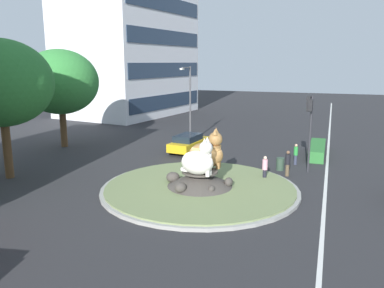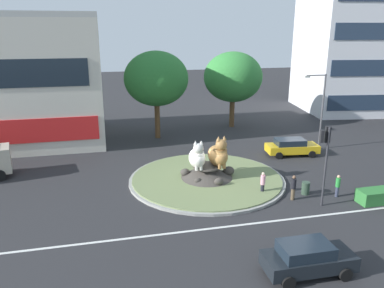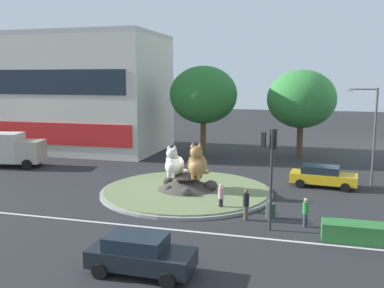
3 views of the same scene
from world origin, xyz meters
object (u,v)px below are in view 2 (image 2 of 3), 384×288
at_px(traffic_light_mast, 326,149).
at_px(broadleaf_tree_behind_island, 156,79).
at_px(pedestrian_green_shirt, 338,185).
at_px(hatchback_near_shophouse, 308,258).
at_px(pedestrian_black_shirt, 293,187).
at_px(second_tree_near_tower, 233,77).
at_px(litter_bin, 306,188).
at_px(pedestrian_pink_shirt, 263,183).
at_px(sedan_on_far_lane, 292,147).
at_px(cat_statue_tabby, 218,154).
at_px(cat_statue_white, 197,157).
at_px(streetlight_arm, 320,106).

height_order(traffic_light_mast, broadleaf_tree_behind_island, broadleaf_tree_behind_island).
relative_size(pedestrian_green_shirt, hatchback_near_shophouse, 0.37).
xyz_separation_m(traffic_light_mast, pedestrian_black_shirt, (-1.37, 1.16, -2.96)).
height_order(second_tree_near_tower, litter_bin, second_tree_near_tower).
relative_size(pedestrian_pink_shirt, sedan_on_far_lane, 0.34).
relative_size(broadleaf_tree_behind_island, pedestrian_pink_shirt, 5.45).
bearing_deg(broadleaf_tree_behind_island, sedan_on_far_lane, -37.99).
distance_m(cat_statue_tabby, litter_bin, 6.69).
bearing_deg(pedestrian_black_shirt, pedestrian_pink_shirt, -60.91).
bearing_deg(broadleaf_tree_behind_island, cat_statue_tabby, -78.05).
distance_m(traffic_light_mast, litter_bin, 3.88).
distance_m(pedestrian_green_shirt, sedan_on_far_lane, 9.08).
bearing_deg(traffic_light_mast, sedan_on_far_lane, -6.71).
xyz_separation_m(cat_statue_white, pedestrian_black_shirt, (5.59, -4.41, -1.09)).
bearing_deg(pedestrian_black_shirt, hatchback_near_shophouse, 43.04).
bearing_deg(broadleaf_tree_behind_island, cat_statue_white, -85.10).
relative_size(traffic_light_mast, sedan_on_far_lane, 1.10).
bearing_deg(pedestrian_black_shirt, litter_bin, -178.08).
relative_size(cat_statue_tabby, pedestrian_pink_shirt, 1.60).
bearing_deg(litter_bin, cat_statue_white, 151.34).
bearing_deg(pedestrian_pink_shirt, cat_statue_tabby, 179.32).
height_order(broadleaf_tree_behind_island, second_tree_near_tower, broadleaf_tree_behind_island).
distance_m(pedestrian_green_shirt, hatchback_near_shophouse, 9.79).
relative_size(sedan_on_far_lane, hatchback_near_shophouse, 1.12).
height_order(traffic_light_mast, sedan_on_far_lane, traffic_light_mast).
height_order(cat_statue_tabby, traffic_light_mast, traffic_light_mast).
bearing_deg(streetlight_arm, sedan_on_far_lane, 22.01).
xyz_separation_m(traffic_light_mast, streetlight_arm, (6.28, 11.09, 0.29)).
bearing_deg(traffic_light_mast, pedestrian_green_shirt, -53.44).
bearing_deg(sedan_on_far_lane, pedestrian_green_shirt, -91.15).
bearing_deg(hatchback_near_shophouse, sedan_on_far_lane, 66.07).
distance_m(cat_statue_tabby, second_tree_near_tower, 17.50).
xyz_separation_m(cat_statue_tabby, pedestrian_green_shirt, (7.17, -4.65, -1.27)).
height_order(cat_statue_white, traffic_light_mast, traffic_light_mast).
bearing_deg(sedan_on_far_lane, pedestrian_pink_shirt, -122.65).
height_order(streetlight_arm, pedestrian_black_shirt, streetlight_arm).
height_order(broadleaf_tree_behind_island, pedestrian_pink_shirt, broadleaf_tree_behind_island).
bearing_deg(sedan_on_far_lane, cat_statue_white, -150.19).
bearing_deg(pedestrian_black_shirt, broadleaf_tree_behind_island, -92.95).
relative_size(cat_statue_tabby, second_tree_near_tower, 0.31).
relative_size(cat_statue_white, pedestrian_pink_shirt, 1.36).
relative_size(cat_statue_white, cat_statue_tabby, 0.85).
distance_m(broadleaf_tree_behind_island, second_tree_near_tower, 9.67).
bearing_deg(hatchback_near_shophouse, second_tree_near_tower, 79.29).
bearing_deg(second_tree_near_tower, traffic_light_mast, -93.13).
xyz_separation_m(traffic_light_mast, broadleaf_tree_behind_island, (-8.08, 18.57, 2.36)).
distance_m(pedestrian_pink_shirt, hatchback_near_shophouse, 9.01).
xyz_separation_m(cat_statue_white, broadleaf_tree_behind_island, (-1.12, 13.01, 4.22)).
bearing_deg(pedestrian_black_shirt, streetlight_arm, -151.64).
relative_size(broadleaf_tree_behind_island, sedan_on_far_lane, 1.88).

